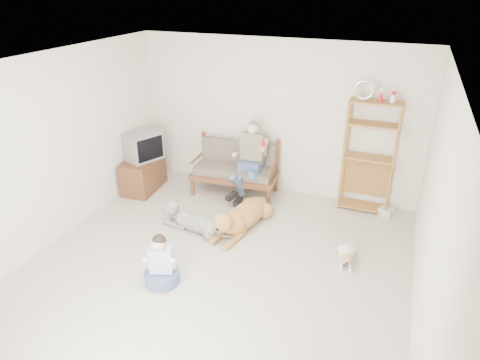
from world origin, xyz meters
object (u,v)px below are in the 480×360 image
at_px(tv_stand, 143,174).
at_px(golden_retriever, 241,217).
at_px(loveseat, 236,167).
at_px(etagere, 369,156).

height_order(tv_stand, golden_retriever, tv_stand).
distance_m(loveseat, golden_retriever, 1.33).
height_order(etagere, tv_stand, etagere).
distance_m(etagere, golden_retriever, 2.29).
bearing_deg(etagere, loveseat, -175.08).
xyz_separation_m(etagere, tv_stand, (-3.86, -0.73, -0.66)).
bearing_deg(tv_stand, golden_retriever, -20.93).
distance_m(loveseat, tv_stand, 1.72).
bearing_deg(golden_retriever, tv_stand, 174.58).
xyz_separation_m(loveseat, etagere, (2.24, 0.19, 0.47)).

